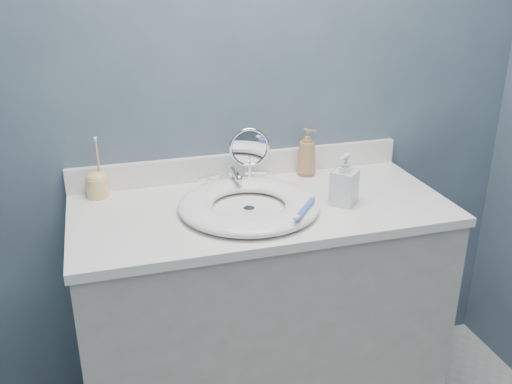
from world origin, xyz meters
name	(u,v)px	position (x,y,z in m)	size (l,w,h in m)	color
back_wall	(239,89)	(0.00, 1.25, 1.20)	(2.20, 0.02, 2.40)	#414D61
vanity_cabinet	(261,321)	(0.00, 0.97, 0.42)	(1.20, 0.55, 0.85)	#B9B4A9
countertop	(261,209)	(0.00, 0.97, 0.86)	(1.22, 0.57, 0.03)	white
backsplash	(240,165)	(0.00, 1.24, 0.93)	(1.22, 0.02, 0.09)	white
basin	(249,205)	(-0.05, 0.94, 0.90)	(0.45, 0.45, 0.04)	white
drain	(249,209)	(-0.05, 0.94, 0.88)	(0.04, 0.04, 0.01)	silver
faucet	(234,180)	(-0.05, 1.14, 0.91)	(0.25, 0.13, 0.07)	silver
makeup_mirror	(249,154)	(0.01, 1.15, 0.99)	(0.14, 0.08, 0.21)	silver
soap_bottle_amber	(307,152)	(0.24, 1.19, 0.97)	(0.07, 0.07, 0.18)	#AC7D4D
soap_bottle_clear	(345,179)	(0.26, 0.91, 0.96)	(0.08, 0.08, 0.17)	silver
toothbrush_holder	(97,184)	(-0.51, 1.19, 0.93)	(0.07, 0.07, 0.21)	#FACF7D
toothbrush_lying	(304,210)	(0.09, 0.81, 0.92)	(0.12, 0.14, 0.02)	blue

